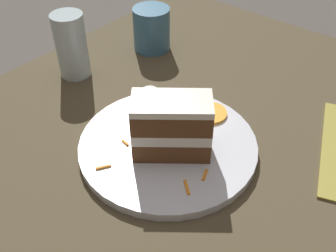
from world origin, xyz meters
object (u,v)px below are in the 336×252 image
object	(u,v)px
orange_garnish	(210,113)
coffee_mug	(152,27)
cream_dollop	(149,99)
drinking_glass	(73,49)
plate	(168,145)
cake_slice	(172,126)

from	to	relation	value
orange_garnish	coffee_mug	bearing A→B (deg)	-117.69
cream_dollop	drinking_glass	bearing A→B (deg)	-92.80
drinking_glass	cream_dollop	bearing A→B (deg)	87.20
plate	cake_slice	bearing A→B (deg)	56.46
plate	drinking_glass	world-z (taller)	drinking_glass
plate	coffee_mug	size ratio (longest dim) A/B	3.05
coffee_mug	drinking_glass	bearing A→B (deg)	-16.31
plate	orange_garnish	world-z (taller)	orange_garnish
plate	drinking_glass	distance (m)	0.29
cream_dollop	drinking_glass	size ratio (longest dim) A/B	0.38
plate	cake_slice	distance (m)	0.06
orange_garnish	coffee_mug	size ratio (longest dim) A/B	0.64
cake_slice	coffee_mug	xyz separation A→B (m)	(-0.24, -0.25, -0.01)
orange_garnish	drinking_glass	bearing A→B (deg)	-80.85
cream_dollop	drinking_glass	xyz separation A→B (m)	(-0.01, -0.21, 0.02)
cake_slice	coffee_mug	size ratio (longest dim) A/B	1.38
orange_garnish	coffee_mug	xyz separation A→B (m)	(-0.13, -0.24, 0.03)
cream_dollop	plate	bearing A→B (deg)	60.89
plate	orange_garnish	distance (m)	0.10
orange_garnish	coffee_mug	world-z (taller)	coffee_mug
drinking_glass	coffee_mug	size ratio (longest dim) A/B	1.37
orange_garnish	coffee_mug	distance (m)	0.28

